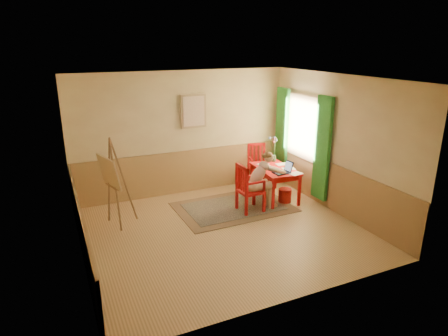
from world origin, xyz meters
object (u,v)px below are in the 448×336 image
chair_left (248,188)px  easel (111,175)px  chair_back (257,164)px  laptop (284,171)px  table (275,172)px  figure (261,178)px

chair_left → easel: (-2.64, 0.48, 0.52)m
chair_back → laptop: (-0.12, -1.35, 0.27)m
table → figure: figure is taller
chair_back → laptop: bearing=-95.2°
table → easel: (-3.50, 0.09, 0.40)m
easel → laptop: bearing=-7.2°
table → chair_back: chair_back is taller
chair_left → chair_back: bearing=54.6°
laptop → easel: size_ratio=0.24×
laptop → easel: 3.54m
chair_left → laptop: size_ratio=2.47×
chair_back → laptop: 1.39m
chair_back → easel: size_ratio=0.58×
chair_left → figure: 0.35m
figure → chair_left: bearing=-178.1°
laptop → easel: (-3.50, 0.44, 0.26)m
chair_left → laptop: bearing=2.5°
figure → easel: bearing=170.9°
figure → easel: (-2.94, 0.47, 0.35)m
figure → table: bearing=34.0°
chair_back → figure: (-0.69, -1.38, 0.18)m
table → chair_left: chair_left is taller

